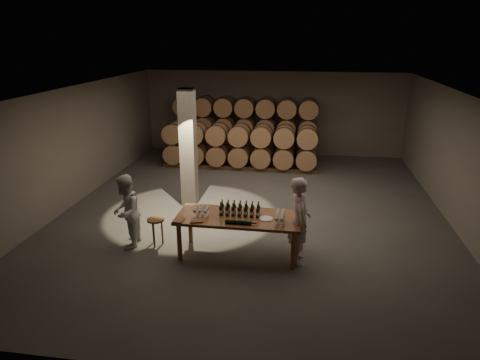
% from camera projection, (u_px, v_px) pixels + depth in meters
% --- Properties ---
extents(room, '(12.00, 12.00, 12.00)m').
position_uv_depth(room, '(188.00, 148.00, 11.53)').
color(room, '#4C4A47').
rests_on(room, ground).
extents(tasting_table, '(2.60, 1.10, 0.90)m').
position_uv_depth(tasting_table, '(239.00, 221.00, 9.00)').
color(tasting_table, brown).
rests_on(tasting_table, ground).
extents(barrel_stack_back, '(5.48, 0.95, 2.31)m').
position_uv_depth(barrel_stack_back, '(245.00, 127.00, 16.21)').
color(barrel_stack_back, brown).
rests_on(barrel_stack_back, ground).
extents(barrel_stack_front, '(5.48, 0.95, 1.57)m').
position_uv_depth(barrel_stack_front, '(240.00, 145.00, 15.02)').
color(barrel_stack_front, brown).
rests_on(barrel_stack_front, ground).
extents(bottle_cluster, '(0.86, 0.23, 0.30)m').
position_uv_depth(bottle_cluster, '(240.00, 210.00, 8.99)').
color(bottle_cluster, black).
rests_on(bottle_cluster, tasting_table).
extents(lying_bottles, '(0.64, 0.09, 0.09)m').
position_uv_depth(lying_bottles, '(239.00, 222.00, 8.58)').
color(lying_bottles, black).
rests_on(lying_bottles, tasting_table).
extents(glass_cluster_left, '(0.30, 0.30, 0.17)m').
position_uv_depth(glass_cluster_left, '(201.00, 209.00, 9.02)').
color(glass_cluster_left, silver).
rests_on(glass_cluster_left, tasting_table).
extents(glass_cluster_right, '(0.20, 0.53, 0.18)m').
position_uv_depth(glass_cluster_right, '(280.00, 215.00, 8.69)').
color(glass_cluster_right, silver).
rests_on(glass_cluster_right, tasting_table).
extents(plate, '(0.28, 0.28, 0.02)m').
position_uv_depth(plate, '(266.00, 219.00, 8.84)').
color(plate, white).
rests_on(plate, tasting_table).
extents(notebook_near, '(0.29, 0.25, 0.03)m').
position_uv_depth(notebook_near, '(196.00, 221.00, 8.72)').
color(notebook_near, brown).
rests_on(notebook_near, tasting_table).
extents(notebook_corner, '(0.22, 0.27, 0.02)m').
position_uv_depth(notebook_corner, '(179.00, 220.00, 8.75)').
color(notebook_corner, brown).
rests_on(notebook_corner, tasting_table).
extents(pen, '(0.15, 0.05, 0.01)m').
position_uv_depth(pen, '(201.00, 222.00, 8.70)').
color(pen, black).
rests_on(pen, tasting_table).
extents(stool, '(0.38, 0.38, 0.64)m').
position_uv_depth(stool, '(156.00, 224.00, 9.52)').
color(stool, brown).
rests_on(stool, ground).
extents(person_man, '(0.56, 0.75, 1.86)m').
position_uv_depth(person_man, '(300.00, 221.00, 8.68)').
color(person_man, beige).
rests_on(person_man, ground).
extents(person_woman, '(0.73, 0.89, 1.68)m').
position_uv_depth(person_woman, '(126.00, 212.00, 9.36)').
color(person_woman, silver).
rests_on(person_woman, ground).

